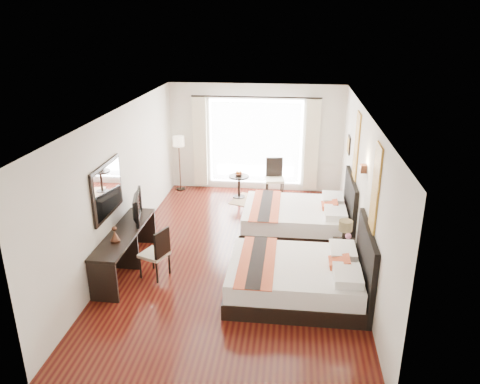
# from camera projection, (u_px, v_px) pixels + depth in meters

# --- Properties ---
(floor) EXTENTS (4.50, 7.50, 0.01)m
(floor) POSITION_uv_depth(u_px,v_px,m) (239.00, 254.00, 9.17)
(floor) COLOR #390B0A
(floor) RESTS_ON ground
(ceiling) EXTENTS (4.50, 7.50, 0.02)m
(ceiling) POSITION_uv_depth(u_px,v_px,m) (239.00, 113.00, 8.19)
(ceiling) COLOR white
(ceiling) RESTS_ON wall_headboard
(wall_headboard) EXTENTS (0.01, 7.50, 2.80)m
(wall_headboard) POSITION_uv_depth(u_px,v_px,m) (362.00, 192.00, 8.44)
(wall_headboard) COLOR silver
(wall_headboard) RESTS_ON floor
(wall_desk) EXTENTS (0.01, 7.50, 2.80)m
(wall_desk) POSITION_uv_depth(u_px,v_px,m) (122.00, 183.00, 8.92)
(wall_desk) COLOR silver
(wall_desk) RESTS_ON floor
(wall_window) EXTENTS (4.50, 0.01, 2.80)m
(wall_window) POSITION_uv_depth(u_px,v_px,m) (256.00, 138.00, 12.16)
(wall_window) COLOR silver
(wall_window) RESTS_ON floor
(wall_entry) EXTENTS (4.50, 0.01, 2.80)m
(wall_entry) POSITION_uv_depth(u_px,v_px,m) (199.00, 302.00, 5.20)
(wall_entry) COLOR silver
(wall_entry) RESTS_ON floor
(window_glass) EXTENTS (2.40, 0.02, 2.20)m
(window_glass) POSITION_uv_depth(u_px,v_px,m) (256.00, 142.00, 12.18)
(window_glass) COLOR white
(window_glass) RESTS_ON wall_window
(sheer_curtain) EXTENTS (2.30, 0.02, 2.10)m
(sheer_curtain) POSITION_uv_depth(u_px,v_px,m) (255.00, 143.00, 12.12)
(sheer_curtain) COLOR white
(sheer_curtain) RESTS_ON wall_window
(drape_left) EXTENTS (0.35, 0.14, 2.35)m
(drape_left) POSITION_uv_depth(u_px,v_px,m) (200.00, 142.00, 12.25)
(drape_left) COLOR beige
(drape_left) RESTS_ON floor
(drape_right) EXTENTS (0.35, 0.14, 2.35)m
(drape_right) POSITION_uv_depth(u_px,v_px,m) (312.00, 145.00, 11.94)
(drape_right) COLOR beige
(drape_right) RESTS_ON floor
(art_panel_near) EXTENTS (0.03, 0.50, 1.35)m
(art_panel_near) POSITION_uv_depth(u_px,v_px,m) (376.00, 188.00, 7.04)
(art_panel_near) COLOR maroon
(art_panel_near) RESTS_ON wall_headboard
(art_panel_far) EXTENTS (0.03, 0.50, 1.35)m
(art_panel_far) POSITION_uv_depth(u_px,v_px,m) (357.00, 146.00, 9.30)
(art_panel_far) COLOR maroon
(art_panel_far) RESTS_ON wall_headboard
(wall_sconce) EXTENTS (0.10, 0.14, 0.14)m
(wall_sconce) POSITION_uv_depth(u_px,v_px,m) (363.00, 169.00, 8.04)
(wall_sconce) COLOR #432418
(wall_sconce) RESTS_ON wall_headboard
(mirror_frame) EXTENTS (0.04, 1.25, 0.95)m
(mirror_frame) POSITION_uv_depth(u_px,v_px,m) (107.00, 190.00, 8.14)
(mirror_frame) COLOR black
(mirror_frame) RESTS_ON wall_desk
(mirror_glass) EXTENTS (0.01, 1.12, 0.82)m
(mirror_glass) POSITION_uv_depth(u_px,v_px,m) (108.00, 190.00, 8.13)
(mirror_glass) COLOR white
(mirror_glass) RESTS_ON mirror_frame
(bed_near) EXTENTS (2.26, 1.76, 1.28)m
(bed_near) POSITION_uv_depth(u_px,v_px,m) (300.00, 278.00, 7.72)
(bed_near) COLOR black
(bed_near) RESTS_ON floor
(bed_far) EXTENTS (2.28, 1.77, 1.29)m
(bed_far) POSITION_uv_depth(u_px,v_px,m) (299.00, 218.00, 9.99)
(bed_far) COLOR black
(bed_far) RESTS_ON floor
(nightstand) EXTENTS (0.40, 0.50, 0.48)m
(nightstand) POSITION_uv_depth(u_px,v_px,m) (344.00, 255.00, 8.66)
(nightstand) COLOR black
(nightstand) RESTS_ON floor
(table_lamp) EXTENTS (0.25, 0.25, 0.40)m
(table_lamp) POSITION_uv_depth(u_px,v_px,m) (346.00, 227.00, 8.52)
(table_lamp) COLOR black
(table_lamp) RESTS_ON nightstand
(vase) EXTENTS (0.15, 0.15, 0.13)m
(vase) POSITION_uv_depth(u_px,v_px,m) (348.00, 241.00, 8.45)
(vase) COLOR black
(vase) RESTS_ON nightstand
(console_desk) EXTENTS (0.50, 2.20, 0.76)m
(console_desk) POSITION_uv_depth(u_px,v_px,m) (126.00, 250.00, 8.52)
(console_desk) COLOR black
(console_desk) RESTS_ON floor
(television) EXTENTS (0.34, 0.90, 0.52)m
(television) POSITION_uv_depth(u_px,v_px,m) (134.00, 207.00, 8.81)
(television) COLOR black
(television) RESTS_ON console_desk
(bronze_figurine) EXTENTS (0.20, 0.20, 0.25)m
(bronze_figurine) POSITION_uv_depth(u_px,v_px,m) (115.00, 235.00, 7.96)
(bronze_figurine) COLOR #432418
(bronze_figurine) RESTS_ON console_desk
(desk_chair) EXTENTS (0.56, 0.56, 0.93)m
(desk_chair) POSITION_uv_depth(u_px,v_px,m) (156.00, 262.00, 8.32)
(desk_chair) COLOR #BCAF90
(desk_chair) RESTS_ON floor
(floor_lamp) EXTENTS (0.29, 0.29, 1.47)m
(floor_lamp) POSITION_uv_depth(u_px,v_px,m) (179.00, 145.00, 12.16)
(floor_lamp) COLOR black
(floor_lamp) RESTS_ON floor
(side_table) EXTENTS (0.51, 0.51, 0.59)m
(side_table) POSITION_uv_depth(u_px,v_px,m) (239.00, 187.00, 11.94)
(side_table) COLOR black
(side_table) RESTS_ON floor
(fruit_bowl) EXTENTS (0.24, 0.24, 0.05)m
(fruit_bowl) POSITION_uv_depth(u_px,v_px,m) (239.00, 175.00, 11.84)
(fruit_bowl) COLOR #472A19
(fruit_bowl) RESTS_ON side_table
(window_chair) EXTENTS (0.52, 0.52, 0.99)m
(window_chair) POSITION_uv_depth(u_px,v_px,m) (275.00, 185.00, 12.02)
(window_chair) COLOR #BCAF90
(window_chair) RESTS_ON floor
(jute_rug) EXTENTS (1.49, 1.24, 0.01)m
(jute_rug) POSITION_uv_depth(u_px,v_px,m) (258.00, 202.00, 11.74)
(jute_rug) COLOR #A08360
(jute_rug) RESTS_ON floor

